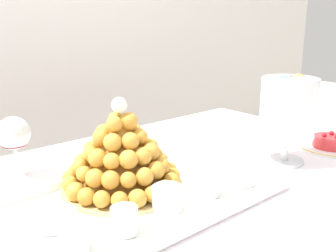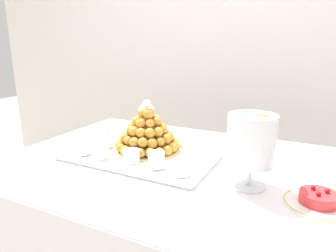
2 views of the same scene
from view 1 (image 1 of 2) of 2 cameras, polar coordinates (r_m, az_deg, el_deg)
buffet_table at (r=0.99m, az=2.36°, el=-13.52°), size 1.29×0.93×0.75m
serving_tray at (r=0.85m, az=-3.35°, el=-10.58°), size 0.57×0.33×0.02m
croquembouche at (r=0.87m, az=-6.86°, el=-4.34°), size 0.27×0.27×0.21m
dessert_cup_left at (r=0.68m, az=-13.52°, el=-15.49°), size 0.05×0.05×0.05m
dessert_cup_mid_left at (r=0.72m, az=-6.39°, el=-13.62°), size 0.05×0.05×0.05m
dessert_cup_centre at (r=0.80m, az=-0.07°, el=-10.56°), size 0.06×0.06×0.05m
dessert_cup_mid_right at (r=0.86m, az=5.65°, el=-8.27°), size 0.06×0.06×0.06m
dessert_cup_right at (r=0.92m, az=11.04°, el=-6.98°), size 0.05×0.05×0.05m
creme_brulee_ramekin at (r=0.77m, az=-16.13°, el=-12.93°), size 0.08×0.08×0.02m
macaron_goblet at (r=1.07m, az=17.16°, el=2.52°), size 0.15×0.15×0.25m
fruit_tart_plate at (r=1.26m, az=22.58°, el=-2.50°), size 0.18×0.18×0.05m
wine_glass at (r=1.01m, az=-21.64°, el=-1.25°), size 0.08×0.08×0.15m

